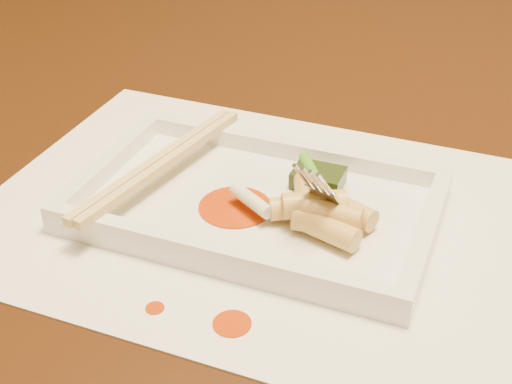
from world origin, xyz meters
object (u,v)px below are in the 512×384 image
at_px(plate_base, 256,208).
at_px(table, 366,213).
at_px(chopstick_a, 156,162).
at_px(placemat, 256,213).
at_px(fork, 363,120).

bearing_deg(plate_base, table, 74.51).
relative_size(plate_base, chopstick_a, 1.39).
xyz_separation_m(placemat, chopstick_a, (-0.08, 0.00, 0.03)).
bearing_deg(fork, plate_base, -165.58).
bearing_deg(placemat, fork, 14.42).
xyz_separation_m(table, chopstick_a, (-0.13, -0.18, 0.13)).
xyz_separation_m(plate_base, chopstick_a, (-0.08, 0.00, 0.02)).
xyz_separation_m(table, plate_base, (-0.05, -0.18, 0.11)).
bearing_deg(fork, table, 97.76).
bearing_deg(table, fork, -82.24).
xyz_separation_m(table, placemat, (-0.05, -0.18, 0.10)).
bearing_deg(table, plate_base, -105.49).
relative_size(plate_base, fork, 1.86).
relative_size(table, chopstick_a, 7.47).
height_order(placemat, chopstick_a, chopstick_a).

